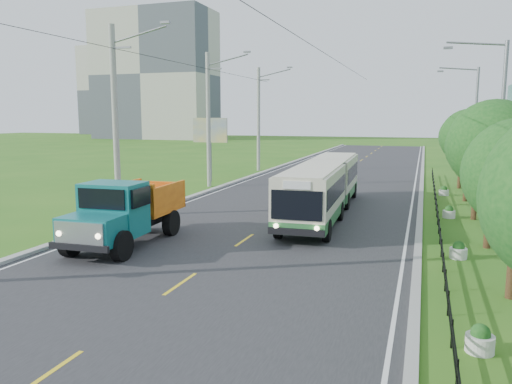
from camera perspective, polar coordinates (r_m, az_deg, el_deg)
The scene contains 26 objects.
ground at distance 16.40m, azimuth -8.62°, elevation -10.38°, with size 240.00×240.00×0.00m, color #2B6618.
road at distance 34.91m, azimuth 6.52°, elevation -0.16°, with size 14.00×120.00×0.02m, color #28282B.
curb_left at distance 37.06m, azimuth -4.43°, elevation 0.48°, with size 0.40×120.00×0.15m, color #9E9E99.
curb_right at distance 34.16m, azimuth 18.33°, elevation -0.67°, with size 0.30×120.00×0.10m, color #9E9E99.
edge_line_left at distance 36.86m, azimuth -3.64°, elevation 0.36°, with size 0.12×120.00×0.00m, color silver.
edge_line_right at distance 34.17m, azimuth 17.49°, elevation -0.68°, with size 0.12×120.00×0.00m, color silver.
centre_dash at distance 16.39m, azimuth -8.62°, elevation -10.30°, with size 0.12×2.20×0.00m, color yellow.
railing_right at distance 28.21m, azimuth 19.97°, elevation -2.13°, with size 0.04×40.00×0.60m, color black.
pole_near at distance 27.50m, azimuth -15.71°, elevation 7.86°, with size 3.51×0.32×10.00m.
pole_mid at distance 38.03m, azimuth -5.41°, elevation 8.26°, with size 3.51×0.32×10.00m.
pole_far at distance 49.24m, azimuth 0.33°, elevation 8.38°, with size 3.51×0.32×10.00m.
tree_third at distance 22.10m, azimuth 25.60°, elevation 4.34°, with size 3.60×3.62×6.00m.
tree_fourth at distance 28.08m, azimuth 24.11°, elevation 4.35°, with size 3.24×3.31×5.40m.
tree_fifth at distance 34.03m, azimuth 23.21°, elevation 5.48°, with size 3.48×3.52×5.80m.
tree_back at distance 40.02m, azimuth 22.54°, elevation 5.60°, with size 3.30×3.36×5.50m.
streetlight_mid at distance 27.97m, azimuth 25.92°, elevation 6.93°, with size 3.02×0.20×9.07m.
streetlight_far at distance 41.90m, azimuth 23.55°, elevation 7.36°, with size 3.02×0.20×9.07m.
planter_front at distance 12.86m, azimuth 24.23°, elevation -15.18°, with size 0.64×0.64×0.67m.
planter_near at distance 20.43m, azimuth 22.12°, elevation -6.27°, with size 0.64×0.64×0.67m.
planter_mid at distance 28.24m, azimuth 21.19°, elevation -2.22°, with size 0.64×0.64×0.67m.
planter_far at distance 36.13m, azimuth 20.67°, elevation 0.07°, with size 0.64×0.64×0.67m.
billboard_left at distance 41.30m, azimuth -5.26°, elevation 6.59°, with size 3.00×0.20×5.20m.
apartment_near at distance 125.65m, azimuth -11.41°, elevation 12.89°, with size 28.00×14.00×30.00m, color #B7B2A3.
apartment_far at distance 159.84m, azimuth -14.76°, elevation 11.11°, with size 24.00×14.00×26.00m, color #B7B2A3.
bus at distance 27.30m, azimuth 7.75°, elevation 0.93°, with size 2.95×14.68×2.82m.
dump_truck at distance 21.42m, azimuth -14.65°, elevation -1.79°, with size 2.81×6.60×2.73m.
Camera 1 is at (7.18, -13.75, 5.31)m, focal length 35.00 mm.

